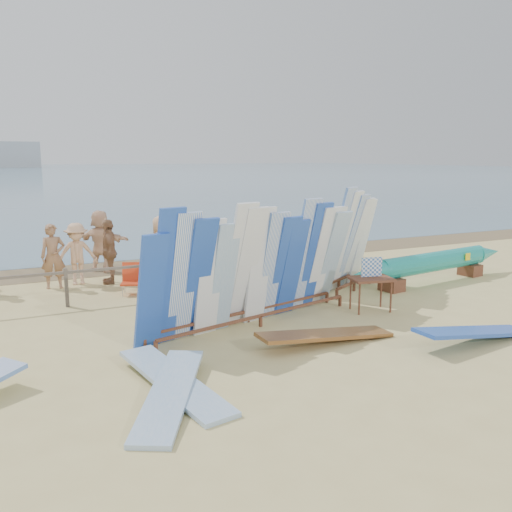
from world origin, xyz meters
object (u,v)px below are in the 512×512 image
flat_board_d (475,343)px  flat_board_b (171,400)px  vendor_table (371,293)px  beachgoer_extra_0 (343,233)px  stroller (207,271)px  beachgoer_6 (162,248)px  flat_board_a (174,388)px  beachgoer_5 (101,241)px  main_surfboard_rack (254,269)px  beach_chair_right (219,273)px  beachgoer_7 (183,245)px  beachgoer_9 (318,228)px  beachgoer_1 (53,256)px  outrigger_canoe (434,263)px  beachgoer_8 (258,244)px  beachgoer_10 (319,236)px  side_surfboard_rack (347,244)px  beachgoer_4 (109,251)px  flat_board_c (326,343)px  beachgoer_3 (77,254)px  beach_chair_left (132,285)px

flat_board_d → flat_board_b: (-5.75, 0.12, 0.00)m
vendor_table → beachgoer_extra_0: beachgoer_extra_0 is taller
stroller → beachgoer_6: size_ratio=0.55×
flat_board_d → vendor_table: bearing=6.9°
beachgoer_6 → beachgoer_extra_0: beachgoer_6 is taller
flat_board_a → beachgoer_5: bearing=75.7°
main_surfboard_rack → beach_chair_right: 4.01m
beach_chair_right → beachgoer_7: size_ratio=0.46×
beach_chair_right → stroller: 0.52m
flat_board_d → beachgoer_9: (2.34, 9.15, 0.90)m
beach_chair_right → beachgoer_extra_0: beachgoer_extra_0 is taller
beachgoer_1 → outrigger_canoe: bearing=-19.0°
beachgoer_8 → beachgoer_10: 2.34m
outrigger_canoe → flat_board_d: 4.94m
flat_board_b → beachgoer_8: beachgoer_8 is taller
side_surfboard_rack → beachgoer_4: (-5.30, 3.43, -0.33)m
main_surfboard_rack → flat_board_c: (0.71, -1.59, -1.15)m
side_surfboard_rack → beachgoer_4: bearing=117.7°
beachgoer_9 → beachgoer_3: size_ratio=1.09×
side_surfboard_rack → vendor_table: size_ratio=2.21×
beachgoer_1 → beachgoer_4: (1.42, -0.04, 0.03)m
beachgoer_1 → beachgoer_10: bearing=-0.1°
outrigger_canoe → side_surfboard_rack: bearing=164.4°
beach_chair_left → beachgoer_9: size_ratio=0.43×
beach_chair_left → beachgoer_9: 7.78m
flat_board_b → beach_chair_right: beach_chair_right is taller
beachgoer_7 → beachgoer_6: bearing=-92.0°
outrigger_canoe → vendor_table: (-3.24, -1.47, -0.14)m
outrigger_canoe → beachgoer_7: size_ratio=3.23×
flat_board_b → beachgoer_9: beachgoer_9 is taller
flat_board_b → outrigger_canoe: bearing=52.6°
beachgoer_1 → beachgoer_3: size_ratio=1.02×
flat_board_b → stroller: stroller is taller
beachgoer_6 → beachgoer_3: beachgoer_6 is taller
flat_board_b → beachgoer_1: beachgoer_1 is taller
beachgoer_6 → beachgoer_1: bearing=-12.7°
flat_board_b → beach_chair_right: size_ratio=3.16×
outrigger_canoe → beachgoer_extra_0: bearing=84.1°
beachgoer_6 → beachgoer_3: size_ratio=1.08×
flat_board_c → flat_board_d: bearing=-116.0°
beachgoer_9 → beachgoer_8: 4.02m
flat_board_a → side_surfboard_rack: bearing=22.9°
beach_chair_left → beachgoer_5: size_ratio=0.42×
beachgoer_9 → beachgoer_5: beachgoer_5 is taller
flat_board_d → beachgoer_8: (-1.06, 7.01, 0.89)m
beachgoer_5 → beachgoer_3: 1.63m
side_surfboard_rack → vendor_table: bearing=-138.3°
flat_board_a → beachgoer_6: beachgoer_6 is taller
beach_chair_left → beachgoer_8: bearing=31.3°
beachgoer_9 → beachgoer_10: bearing=124.4°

